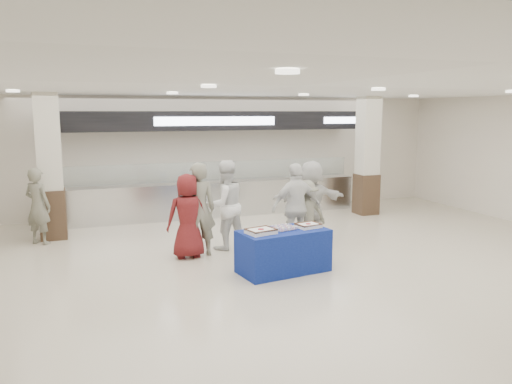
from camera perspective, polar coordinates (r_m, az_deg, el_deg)
name	(u,v)px	position (r m, az deg, el deg)	size (l,w,h in m)	color
ground	(296,276)	(8.71, 4.63, -9.55)	(14.00, 14.00, 0.00)	beige
serving_line	(214,173)	(13.44, -4.85, 2.17)	(8.70, 0.85, 2.80)	silver
column_left	(50,170)	(11.78, -22.46, 2.33)	(0.55, 0.55, 3.20)	#382619
column_right	(367,158)	(13.92, 12.60, 3.76)	(0.55, 0.55, 3.20)	#382619
display_table	(283,251)	(8.82, 3.14, -6.75)	(1.55, 0.78, 0.75)	navy
sheet_cake_left	(261,231)	(8.46, 0.56, -4.45)	(0.53, 0.45, 0.10)	white
sheet_cake_right	(308,225)	(8.94, 5.99, -3.78)	(0.45, 0.38, 0.09)	white
cupcake_tray	(284,228)	(8.77, 3.23, -4.09)	(0.42, 0.35, 0.06)	#B9B9BE
civilian_maroon	(188,216)	(9.63, -7.80, -2.73)	(0.80, 0.52, 1.64)	maroon
soldier_a	(199,209)	(9.74, -6.58, -1.98)	(0.67, 0.44, 1.83)	slate
chef_tall	(225,205)	(10.18, -3.57, -1.48)	(0.89, 0.69, 1.82)	white
chef_short	(296,207)	(10.06, 4.63, -1.74)	(1.04, 0.43, 1.78)	white
soldier_b	(306,214)	(10.35, 5.73, -2.51)	(0.91, 0.52, 1.40)	slate
civilian_white	(311,201)	(10.87, 6.30, -1.00)	(1.64, 0.52, 1.76)	silver
soldier_bg	(38,206)	(11.48, -23.66, -1.50)	(0.60, 0.39, 1.64)	slate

